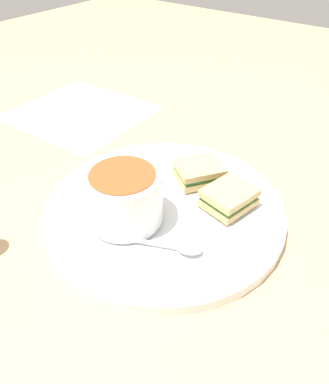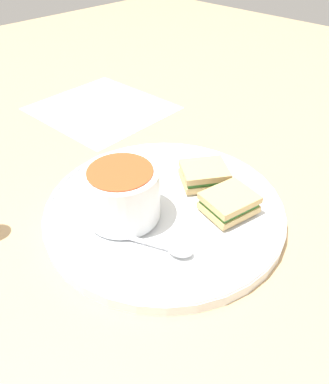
{
  "view_description": "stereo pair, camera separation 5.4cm",
  "coord_description": "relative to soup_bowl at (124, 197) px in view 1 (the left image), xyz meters",
  "views": [
    {
      "loc": [
        0.34,
        0.26,
        0.38
      ],
      "look_at": [
        0.0,
        0.0,
        0.04
      ],
      "focal_mm": 35.0,
      "sensor_mm": 36.0,
      "label": 1
    },
    {
      "loc": [
        0.31,
        0.3,
        0.38
      ],
      "look_at": [
        0.0,
        0.0,
        0.04
      ],
      "focal_mm": 35.0,
      "sensor_mm": 36.0,
      "label": 2
    }
  ],
  "objects": [
    {
      "name": "soup_bowl",
      "position": [
        0.0,
        0.0,
        0.0
      ],
      "size": [
        0.11,
        0.11,
        0.08
      ],
      "color": "white",
      "rests_on": "plate"
    },
    {
      "name": "ground_plane",
      "position": [
        -0.06,
        0.03,
        -0.06
      ],
      "size": [
        2.4,
        2.4,
        0.0
      ],
      "primitive_type": "plane",
      "color": "tan"
    },
    {
      "name": "spoon",
      "position": [
        0.0,
        0.1,
        -0.03
      ],
      "size": [
        0.06,
        0.11,
        0.01
      ],
      "rotation": [
        0.0,
        0.0,
        8.27
      ],
      "color": "silver",
      "rests_on": "plate"
    },
    {
      "name": "sandwich_half_far",
      "position": [
        -0.14,
        0.03,
        -0.02
      ],
      "size": [
        0.09,
        0.09,
        0.03
      ],
      "rotation": [
        0.0,
        0.0,
        2.53
      ],
      "color": "tan",
      "rests_on": "plate"
    },
    {
      "name": "sandwich_half_near",
      "position": [
        -0.11,
        0.1,
        -0.02
      ],
      "size": [
        0.08,
        0.07,
        0.03
      ],
      "rotation": [
        0.0,
        0.0,
        2.93
      ],
      "color": "tan",
      "rests_on": "plate"
    },
    {
      "name": "plate",
      "position": [
        -0.06,
        0.03,
        -0.05
      ],
      "size": [
        0.36,
        0.36,
        0.02
      ],
      "color": "white",
      "rests_on": "ground_plane"
    },
    {
      "name": "menu_sheet",
      "position": [
        -0.22,
        -0.33,
        -0.06
      ],
      "size": [
        0.27,
        0.29,
        0.0
      ],
      "rotation": [
        0.0,
        0.0,
        0.04
      ],
      "color": "white",
      "rests_on": "ground_plane"
    }
  ]
}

